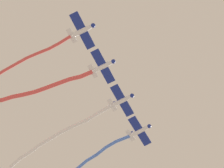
% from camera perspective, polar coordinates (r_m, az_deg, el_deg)
% --- Properties ---
extents(airplane_lead, '(7.93, 6.04, 1.95)m').
position_cam_1_polar(airplane_lead, '(70.74, -4.82, 8.55)').
color(airplane_lead, silver).
extents(smoke_trail_lead, '(8.13, 25.04, 1.67)m').
position_cam_1_polar(smoke_trail_lead, '(74.97, -15.26, 2.90)').
color(smoke_trail_lead, '#DB4C4C').
extents(airplane_left_wing, '(7.93, 6.05, 1.95)m').
position_cam_1_polar(airplane_left_wing, '(72.87, -1.48, 2.85)').
color(airplane_left_wing, silver).
extents(smoke_trail_left_wing, '(3.46, 25.64, 1.70)m').
position_cam_1_polar(smoke_trail_left_wing, '(76.54, -12.22, -0.91)').
color(smoke_trail_left_wing, '#DB4C4C').
extents(airplane_right_wing, '(7.92, 6.05, 1.95)m').
position_cam_1_polar(airplane_right_wing, '(75.36, 1.61, -2.66)').
color(airplane_right_wing, silver).
extents(smoke_trail_right_wing, '(11.15, 26.39, 1.42)m').
position_cam_1_polar(smoke_trail_right_wing, '(80.34, -8.73, -8.25)').
color(smoke_trail_right_wing, white).
extents(airplane_slot, '(7.90, 6.06, 1.95)m').
position_cam_1_polar(airplane_slot, '(79.23, 4.46, -7.54)').
color(airplane_slot, silver).
extents(smoke_trail_slot, '(11.98, 22.37, 1.56)m').
position_cam_1_polar(smoke_trail_slot, '(83.62, -4.41, -12.73)').
color(smoke_trail_slot, '#4C75DB').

